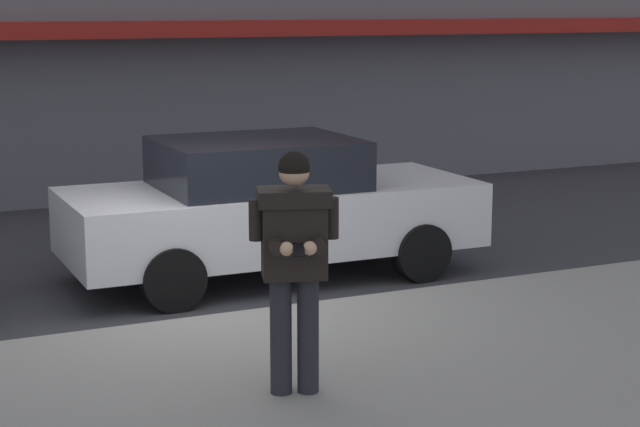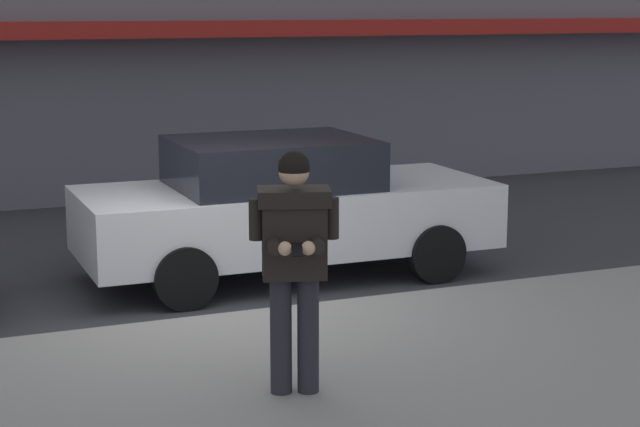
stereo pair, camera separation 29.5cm
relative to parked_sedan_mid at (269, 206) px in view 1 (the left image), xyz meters
name	(u,v)px [view 1 (the left image)]	position (x,y,z in m)	size (l,w,h in m)	color
ground_plane	(210,322)	(-1.18, -1.37, -0.79)	(80.00, 80.00, 0.00)	#333338
sidewalk	(461,398)	(-0.18, -4.22, -0.72)	(32.00, 5.30, 0.14)	gray
curb_paint_line	(304,308)	(-0.18, -1.32, -0.79)	(28.00, 0.12, 0.01)	silver
parked_sedan_mid	(269,206)	(0.00, 0.00, 0.00)	(4.51, 1.96, 1.54)	silver
man_texting_on_phone	(294,246)	(-1.33, -3.76, 0.46)	(0.62, 0.64, 1.81)	#23232B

